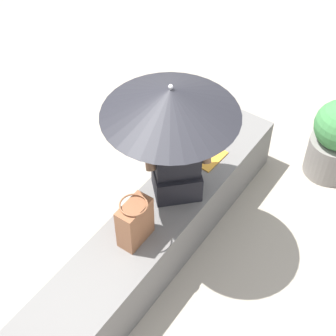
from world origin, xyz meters
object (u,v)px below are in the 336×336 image
object	(u,v)px
person_seated	(177,154)
handbag_black	(135,222)
planter_near	(336,139)
magazine	(208,157)
parasol	(171,102)

from	to	relation	value
person_seated	handbag_black	distance (m)	0.57
handbag_black	planter_near	size ratio (longest dim) A/B	0.48
magazine	parasol	bearing A→B (deg)	-176.56
parasol	magazine	world-z (taller)	parasol
person_seated	parasol	world-z (taller)	parasol
magazine	planter_near	size ratio (longest dim) A/B	0.37
person_seated	magazine	xyz separation A→B (m)	(0.44, -0.01, -0.38)
person_seated	handbag_black	world-z (taller)	person_seated
magazine	planter_near	world-z (taller)	planter_near
magazine	person_seated	bearing A→B (deg)	-177.92
planter_near	person_seated	bearing A→B (deg)	150.87
parasol	handbag_black	size ratio (longest dim) A/B	2.90
person_seated	parasol	xyz separation A→B (m)	(-0.10, -0.01, 0.55)
parasol	magazine	distance (m)	1.07
handbag_black	magazine	bearing A→B (deg)	0.32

